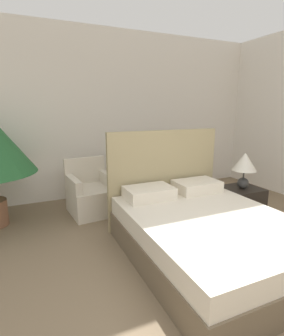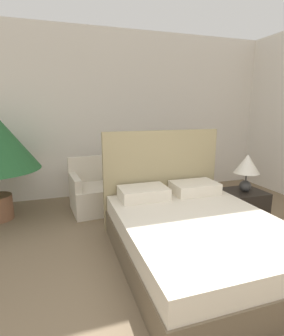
# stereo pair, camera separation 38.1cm
# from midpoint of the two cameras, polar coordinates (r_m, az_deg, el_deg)

# --- Properties ---
(wall_back) EXTENTS (10.00, 0.06, 2.90)m
(wall_back) POSITION_cam_midpoint_polar(r_m,az_deg,el_deg) (4.86, -2.12, 11.47)
(wall_back) COLOR silver
(wall_back) RESTS_ON ground_plane
(bed) EXTENTS (1.58, 2.03, 1.29)m
(bed) POSITION_cam_midpoint_polar(r_m,az_deg,el_deg) (2.93, 15.03, -13.61)
(bed) COLOR brown
(bed) RESTS_ON ground_plane
(armchair_near_window_left) EXTENTS (0.71, 0.74, 0.81)m
(armchair_near_window_left) POSITION_cam_midpoint_polar(r_m,az_deg,el_deg) (4.12, -7.96, -5.74)
(armchair_near_window_left) COLOR beige
(armchair_near_window_left) RESTS_ON ground_plane
(armchair_near_window_right) EXTENTS (0.68, 0.71, 0.81)m
(armchair_near_window_right) POSITION_cam_midpoint_polar(r_m,az_deg,el_deg) (4.41, 5.46, -4.44)
(armchair_near_window_right) COLOR beige
(armchair_near_window_right) RESTS_ON ground_plane
(nightstand) EXTENTS (0.55, 0.49, 0.46)m
(nightstand) POSITION_cam_midpoint_polar(r_m,az_deg,el_deg) (4.02, 23.54, -7.75)
(nightstand) COLOR black
(nightstand) RESTS_ON ground_plane
(table_lamp) EXTENTS (0.33, 0.33, 0.52)m
(table_lamp) POSITION_cam_midpoint_polar(r_m,az_deg,el_deg) (3.85, 24.58, 0.27)
(table_lamp) COLOR #333333
(table_lamp) RESTS_ON nightstand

